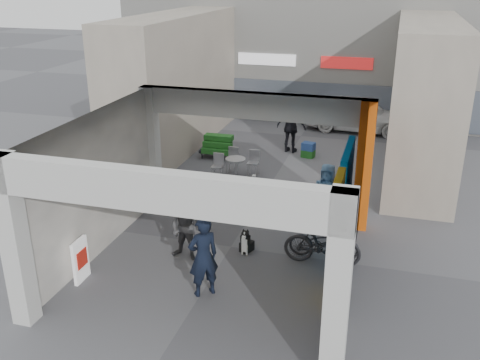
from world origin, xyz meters
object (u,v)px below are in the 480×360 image
(man_back_turned, at_px, (185,228))
(bicycle_front, at_px, (324,241))
(man_crates, at_px, (291,127))
(man_with_dog, at_px, (203,257))
(white_van, at_px, (358,113))
(border_collie, at_px, (246,243))
(man_elderly, at_px, (327,194))
(bicycle_rear, at_px, (322,244))
(cafe_set, at_px, (235,167))
(produce_stand, at_px, (218,149))

(man_back_turned, bearing_deg, bicycle_front, 25.09)
(man_crates, xyz_separation_m, bicycle_front, (2.32, -7.71, -0.54))
(man_with_dog, bearing_deg, white_van, -139.97)
(border_collie, height_order, bicycle_front, bicycle_front)
(man_with_dog, bearing_deg, man_elderly, -157.01)
(bicycle_front, distance_m, bicycle_rear, 0.35)
(man_crates, bearing_deg, white_van, -109.88)
(man_crates, bearing_deg, bicycle_rear, 117.01)
(cafe_set, height_order, bicycle_rear, bicycle_rear)
(cafe_set, bearing_deg, produce_stand, 125.38)
(man_with_dog, distance_m, man_elderly, 4.64)
(produce_stand, xyz_separation_m, bicycle_rear, (4.78, -6.63, 0.21))
(man_back_turned, height_order, bicycle_rear, man_back_turned)
(man_elderly, bearing_deg, bicycle_front, -79.73)
(cafe_set, height_order, white_van, white_van)
(man_back_turned, height_order, bicycle_front, man_back_turned)
(man_back_turned, bearing_deg, produce_stand, 111.18)
(produce_stand, distance_m, man_back_turned, 7.43)
(bicycle_front, bearing_deg, man_back_turned, 103.65)
(cafe_set, distance_m, border_collie, 5.30)
(bicycle_front, bearing_deg, border_collie, 95.69)
(cafe_set, xyz_separation_m, produce_stand, (-1.13, 1.59, 0.03))
(border_collie, bearing_deg, white_van, 101.70)
(cafe_set, xyz_separation_m, man_with_dog, (1.41, -6.98, 0.60))
(bicycle_front, height_order, white_van, white_van)
(bicycle_front, xyz_separation_m, bicycle_rear, (0.00, -0.33, 0.10))
(cafe_set, bearing_deg, bicycle_front, -52.22)
(produce_stand, bearing_deg, border_collie, -83.73)
(man_with_dog, xyz_separation_m, man_back_turned, (-0.93, 1.33, -0.10))
(bicycle_rear, distance_m, white_van, 11.72)
(produce_stand, bearing_deg, man_elderly, -61.57)
(man_crates, height_order, white_van, man_crates)
(man_with_dog, xyz_separation_m, bicycle_rear, (2.24, 1.94, -0.37))
(cafe_set, height_order, man_back_turned, man_back_turned)
(man_elderly, xyz_separation_m, white_van, (0.09, 9.48, -0.10))
(man_with_dog, distance_m, bicycle_front, 3.22)
(produce_stand, xyz_separation_m, man_with_dog, (2.54, -8.57, 0.58))
(cafe_set, relative_size, bicycle_rear, 0.78)
(man_elderly, xyz_separation_m, man_crates, (-2.10, 5.81, 0.12))
(produce_stand, xyz_separation_m, man_crates, (2.46, 1.41, 0.65))
(border_collie, relative_size, man_elderly, 0.39)
(bicycle_rear, bearing_deg, white_van, -0.94)
(man_elderly, xyz_separation_m, bicycle_front, (0.22, -1.91, -0.42))
(produce_stand, relative_size, man_elderly, 0.74)
(man_elderly, bearing_deg, produce_stand, 139.83)
(produce_stand, height_order, bicycle_front, bicycle_front)
(man_back_turned, xyz_separation_m, bicycle_front, (3.17, 0.94, -0.37))
(man_elderly, relative_size, bicycle_front, 1.03)
(cafe_set, distance_m, produce_stand, 1.95)
(bicycle_front, xyz_separation_m, white_van, (-0.13, 11.39, 0.32))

